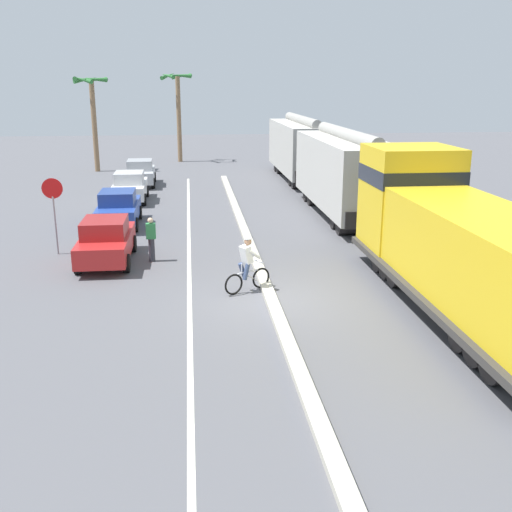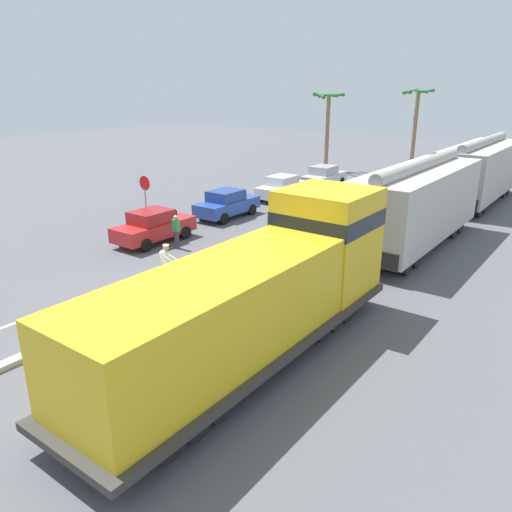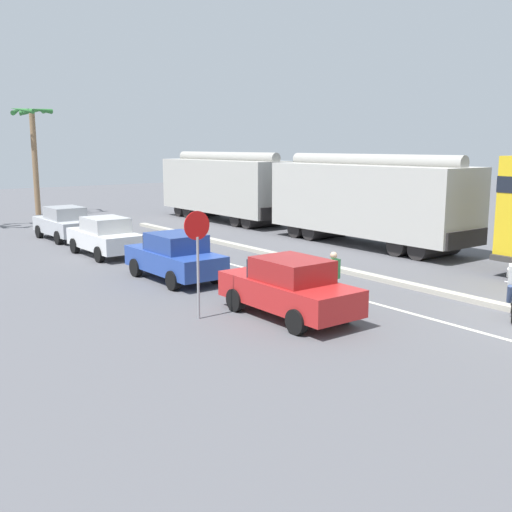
{
  "view_description": "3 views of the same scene",
  "coord_description": "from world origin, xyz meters",
  "px_view_note": "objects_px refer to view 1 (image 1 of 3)",
  "views": [
    {
      "loc": [
        -2.27,
        -16.58,
        6.22
      ],
      "look_at": [
        -0.28,
        1.38,
        0.99
      ],
      "focal_mm": 42.0,
      "sensor_mm": 36.0,
      "label": 1
    },
    {
      "loc": [
        12.7,
        -11.29,
        7.43
      ],
      "look_at": [
        2.73,
        2.13,
        1.62
      ],
      "focal_mm": 35.0,
      "sensor_mm": 36.0,
      "label": 2
    },
    {
      "loc": [
        -15.36,
        -7.32,
        4.53
      ],
      "look_at": [
        -4.47,
        7.16,
        1.19
      ],
      "focal_mm": 42.0,
      "sensor_mm": 36.0,
      "label": 3
    }
  ],
  "objects_px": {
    "parked_car_red": "(106,240)",
    "palm_tree_near": "(178,97)",
    "hopper_car_middle": "(301,148)",
    "palm_tree_far": "(92,100)",
    "parked_car_silver": "(140,173)",
    "stop_sign": "(53,201)",
    "parked_car_white": "(130,187)",
    "cyclist": "(247,266)",
    "parked_car_blue": "(119,208)",
    "locomotive": "(452,244)",
    "pedestrian_by_cars": "(151,239)",
    "hopper_car_lead": "(345,173)"
  },
  "relations": [
    {
      "from": "palm_tree_far",
      "to": "stop_sign",
      "type": "bearing_deg",
      "value": -85.66
    },
    {
      "from": "cyclist",
      "to": "palm_tree_far",
      "type": "distance_m",
      "value": 29.03
    },
    {
      "from": "palm_tree_near",
      "to": "palm_tree_far",
      "type": "xyz_separation_m",
      "value": [
        -6.0,
        -4.97,
        -0.06
      ]
    },
    {
      "from": "palm_tree_far",
      "to": "locomotive",
      "type": "bearing_deg",
      "value": -64.03
    },
    {
      "from": "cyclist",
      "to": "pedestrian_by_cars",
      "type": "relative_size",
      "value": 1.06
    },
    {
      "from": "parked_car_blue",
      "to": "parked_car_white",
      "type": "height_order",
      "value": "same"
    },
    {
      "from": "hopper_car_middle",
      "to": "parked_car_white",
      "type": "bearing_deg",
      "value": -147.6
    },
    {
      "from": "parked_car_red",
      "to": "parked_car_white",
      "type": "relative_size",
      "value": 1.0
    },
    {
      "from": "stop_sign",
      "to": "pedestrian_by_cars",
      "type": "distance_m",
      "value": 4.03
    },
    {
      "from": "parked_car_white",
      "to": "palm_tree_far",
      "type": "relative_size",
      "value": 0.62
    },
    {
      "from": "parked_car_red",
      "to": "parked_car_blue",
      "type": "relative_size",
      "value": 1.0
    },
    {
      "from": "parked_car_white",
      "to": "hopper_car_middle",
      "type": "bearing_deg",
      "value": 32.4
    },
    {
      "from": "parked_car_red",
      "to": "parked_car_white",
      "type": "height_order",
      "value": "same"
    },
    {
      "from": "parked_car_red",
      "to": "palm_tree_near",
      "type": "height_order",
      "value": "palm_tree_near"
    },
    {
      "from": "parked_car_red",
      "to": "parked_car_white",
      "type": "xyz_separation_m",
      "value": [
        -0.22,
        11.68,
        0.0
      ]
    },
    {
      "from": "locomotive",
      "to": "hopper_car_middle",
      "type": "xyz_separation_m",
      "value": [
        0.0,
        23.76,
        0.28
      ]
    },
    {
      "from": "locomotive",
      "to": "palm_tree_near",
      "type": "height_order",
      "value": "palm_tree_near"
    },
    {
      "from": "stop_sign",
      "to": "cyclist",
      "type": "bearing_deg",
      "value": -36.75
    },
    {
      "from": "palm_tree_near",
      "to": "cyclist",
      "type": "bearing_deg",
      "value": -85.74
    },
    {
      "from": "parked_car_white",
      "to": "cyclist",
      "type": "distance_m",
      "value": 16.13
    },
    {
      "from": "palm_tree_near",
      "to": "pedestrian_by_cars",
      "type": "height_order",
      "value": "palm_tree_near"
    },
    {
      "from": "parked_car_white",
      "to": "parked_car_silver",
      "type": "distance_m",
      "value": 5.31
    },
    {
      "from": "parked_car_white",
      "to": "parked_car_silver",
      "type": "bearing_deg",
      "value": 88.16
    },
    {
      "from": "stop_sign",
      "to": "palm_tree_far",
      "type": "xyz_separation_m",
      "value": [
        -1.7,
        22.45,
        3.05
      ]
    },
    {
      "from": "hopper_car_lead",
      "to": "parked_car_white",
      "type": "bearing_deg",
      "value": 155.7
    },
    {
      "from": "stop_sign",
      "to": "palm_tree_near",
      "type": "height_order",
      "value": "palm_tree_near"
    },
    {
      "from": "hopper_car_lead",
      "to": "parked_car_blue",
      "type": "distance_m",
      "value": 10.77
    },
    {
      "from": "parked_car_silver",
      "to": "palm_tree_far",
      "type": "bearing_deg",
      "value": 118.3
    },
    {
      "from": "parked_car_silver",
      "to": "hopper_car_middle",
      "type": "bearing_deg",
      "value": 7.96
    },
    {
      "from": "stop_sign",
      "to": "parked_car_blue",
      "type": "bearing_deg",
      "value": 67.98
    },
    {
      "from": "hopper_car_lead",
      "to": "stop_sign",
      "type": "distance_m",
      "value": 13.63
    },
    {
      "from": "parked_car_red",
      "to": "parked_car_silver",
      "type": "xyz_separation_m",
      "value": [
        -0.05,
        16.99,
        0.0
      ]
    },
    {
      "from": "hopper_car_lead",
      "to": "cyclist",
      "type": "height_order",
      "value": "hopper_car_lead"
    },
    {
      "from": "parked_car_silver",
      "to": "cyclist",
      "type": "bearing_deg",
      "value": -77.03
    },
    {
      "from": "parked_car_red",
      "to": "pedestrian_by_cars",
      "type": "relative_size",
      "value": 2.6
    },
    {
      "from": "hopper_car_middle",
      "to": "palm_tree_far",
      "type": "distance_m",
      "value": 15.43
    },
    {
      "from": "parked_car_silver",
      "to": "palm_tree_near",
      "type": "height_order",
      "value": "palm_tree_near"
    },
    {
      "from": "cyclist",
      "to": "hopper_car_middle",
      "type": "bearing_deg",
      "value": 75.44
    },
    {
      "from": "locomotive",
      "to": "stop_sign",
      "type": "bearing_deg",
      "value": 151.97
    },
    {
      "from": "parked_car_silver",
      "to": "pedestrian_by_cars",
      "type": "xyz_separation_m",
      "value": [
        1.65,
        -17.04,
        0.03
      ]
    },
    {
      "from": "parked_car_red",
      "to": "pedestrian_by_cars",
      "type": "xyz_separation_m",
      "value": [
        1.6,
        -0.04,
        0.03
      ]
    },
    {
      "from": "parked_car_blue",
      "to": "palm_tree_near",
      "type": "bearing_deg",
      "value": 83.81
    },
    {
      "from": "palm_tree_far",
      "to": "hopper_car_middle",
      "type": "bearing_deg",
      "value": -20.6
    },
    {
      "from": "parked_car_silver",
      "to": "parked_car_white",
      "type": "bearing_deg",
      "value": -91.84
    },
    {
      "from": "stop_sign",
      "to": "palm_tree_far",
      "type": "distance_m",
      "value": 22.72
    },
    {
      "from": "parked_car_white",
      "to": "stop_sign",
      "type": "xyz_separation_m",
      "value": [
        -1.78,
        -10.34,
        1.21
      ]
    },
    {
      "from": "parked_car_blue",
      "to": "palm_tree_near",
      "type": "relative_size",
      "value": 0.59
    },
    {
      "from": "parked_car_blue",
      "to": "parked_car_white",
      "type": "relative_size",
      "value": 1.0
    },
    {
      "from": "parked_car_white",
      "to": "palm_tree_far",
      "type": "distance_m",
      "value": 13.29
    },
    {
      "from": "hopper_car_middle",
      "to": "parked_car_silver",
      "type": "xyz_separation_m",
      "value": [
        -10.51,
        -1.47,
        -1.26
      ]
    }
  ]
}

